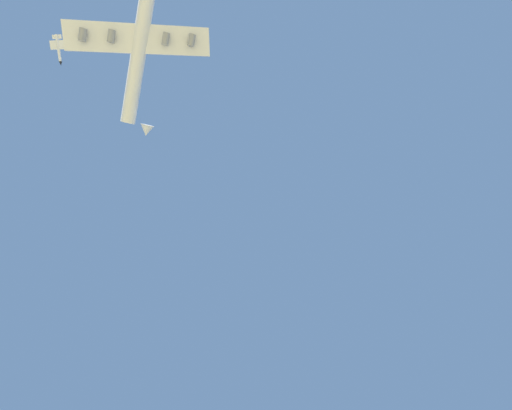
% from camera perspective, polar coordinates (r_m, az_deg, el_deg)
% --- Properties ---
extents(carrier_jet, '(70.73, 56.88, 22.98)m').
position_cam_1_polar(carrier_jet, '(172.58, -18.69, 24.30)').
color(carrier_jet, white).
extents(chase_jet_left_wing, '(14.49, 10.40, 4.00)m').
position_cam_1_polar(chase_jet_left_wing, '(220.87, -29.88, 21.56)').
color(chase_jet_left_wing, silver).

